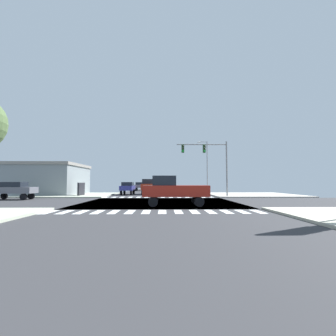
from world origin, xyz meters
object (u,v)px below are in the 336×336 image
at_px(traffic_signal_mast, 208,156).
at_px(pickup_trailing_1, 173,189).
at_px(street_lamp, 206,162).
at_px(sedan_nearside_1, 14,189).
at_px(sedan_outer_4, 140,186).
at_px(sedan_crossing_3, 128,187).
at_px(suv_middle_2, 148,185).
at_px(bank_building, 29,179).
at_px(sedan_farside_2, 154,185).

height_order(traffic_signal_mast, pickup_trailing_1, traffic_signal_mast).
distance_m(street_lamp, sedan_nearside_1, 27.83).
height_order(sedan_nearside_1, pickup_trailing_1, pickup_trailing_1).
bearing_deg(sedan_outer_4, sedan_crossing_3, 90.00).
distance_m(sedan_nearside_1, suv_middle_2, 17.58).
relative_size(street_lamp, bank_building, 0.53).
xyz_separation_m(traffic_signal_mast, street_lamp, (1.67, 10.63, 0.07)).
relative_size(traffic_signal_mast, sedan_crossing_3, 1.64).
height_order(bank_building, pickup_trailing_1, bank_building).
relative_size(street_lamp, pickup_trailing_1, 1.75).
height_order(pickup_trailing_1, suv_middle_2, pickup_trailing_1).
distance_m(traffic_signal_mast, sedan_crossing_3, 13.03).
height_order(pickup_trailing_1, sedan_outer_4, pickup_trailing_1).
bearing_deg(pickup_trailing_1, bank_building, 50.77).
bearing_deg(bank_building, sedan_nearside_1, -68.29).
distance_m(street_lamp, suv_middle_2, 10.98).
relative_size(traffic_signal_mast, street_lamp, 0.79).
relative_size(sedan_farside_2, sedan_crossing_3, 1.00).
bearing_deg(sedan_outer_4, sedan_nearside_1, 68.76).
distance_m(traffic_signal_mast, sedan_outer_4, 26.07).
xyz_separation_m(sedan_nearside_1, sedan_crossing_3, (10.64, 9.86, 0.00)).
bearing_deg(sedan_nearside_1, sedan_farside_2, 157.94).
bearing_deg(street_lamp, suv_middle_2, -159.33).
bearing_deg(traffic_signal_mast, sedan_nearside_1, -169.31).
relative_size(street_lamp, suv_middle_2, 1.94).
bearing_deg(traffic_signal_mast, bank_building, 167.19).
distance_m(bank_building, suv_middle_2, 17.64).
distance_m(traffic_signal_mast, sedan_farside_2, 30.91).
relative_size(traffic_signal_mast, sedan_outer_4, 1.64).
relative_size(sedan_crossing_3, suv_middle_2, 0.93).
bearing_deg(sedan_crossing_3, pickup_trailing_1, 109.89).
relative_size(pickup_trailing_1, sedan_outer_4, 1.19).
height_order(sedan_farside_2, sedan_crossing_3, same).
distance_m(sedan_crossing_3, suv_middle_2, 3.25).
bearing_deg(sedan_outer_4, pickup_trailing_1, 100.06).
xyz_separation_m(street_lamp, suv_middle_2, (-9.61, -3.63, -3.87)).
bearing_deg(sedan_farside_2, pickup_trailing_1, 94.36).
height_order(bank_building, sedan_farside_2, bank_building).
height_order(suv_middle_2, sedan_outer_4, suv_middle_2).
xyz_separation_m(pickup_trailing_1, suv_middle_2, (-3.10, 18.08, 0.10)).
distance_m(traffic_signal_mast, pickup_trailing_1, 12.70).
distance_m(sedan_farside_2, suv_middle_2, 22.59).
relative_size(traffic_signal_mast, sedan_nearside_1, 1.64).
distance_m(sedan_crossing_3, sedan_outer_4, 17.53).
bearing_deg(sedan_nearside_1, street_lamp, 122.31).
relative_size(traffic_signal_mast, sedan_farside_2, 1.64).
distance_m(sedan_nearside_1, sedan_farside_2, 36.33).
relative_size(sedan_nearside_1, suv_middle_2, 0.93).
distance_m(street_lamp, sedan_outer_4, 18.36).
xyz_separation_m(sedan_crossing_3, suv_middle_2, (3.00, 1.22, 0.28)).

